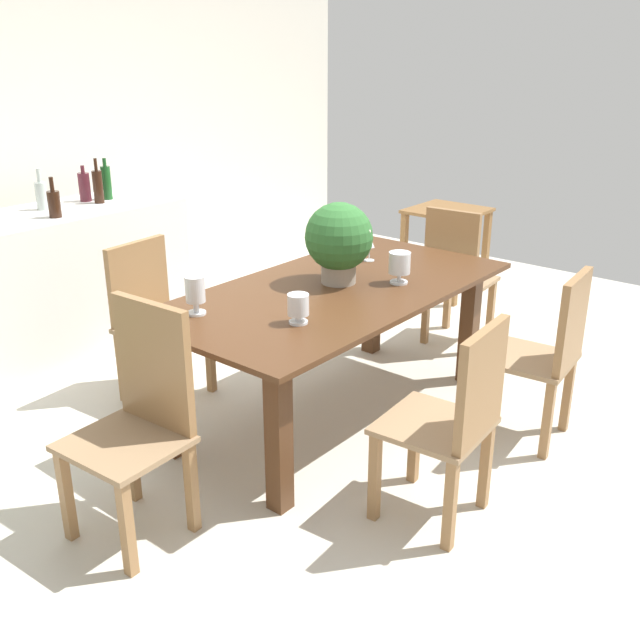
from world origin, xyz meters
name	(u,v)px	position (x,y,z in m)	size (l,w,h in m)	color
ground_plane	(323,408)	(0.00, 0.00, 0.00)	(7.04, 7.04, 0.00)	beige
back_wall	(48,144)	(0.00, 2.60, 1.30)	(6.40, 0.10, 2.60)	silver
dining_table	(336,309)	(0.00, -0.09, 0.64)	(2.05, 1.05, 0.76)	#4C2D19
chair_head_end	(141,410)	(-1.31, -0.08, 0.56)	(0.45, 0.49, 1.02)	olive
chair_far_left	(152,312)	(-0.47, 0.91, 0.52)	(0.50, 0.45, 0.93)	olive
chair_near_right	(546,350)	(0.47, -1.10, 0.52)	(0.46, 0.51, 0.94)	olive
chair_foot_end	(456,272)	(1.31, -0.10, 0.53)	(0.46, 0.44, 0.98)	olive
chair_near_left	(456,416)	(-0.45, -1.10, 0.52)	(0.47, 0.47, 0.94)	olive
flower_centerpiece	(339,240)	(0.08, -0.05, 1.01)	(0.37, 0.37, 0.44)	gray
crystal_vase_left	(298,306)	(-0.52, -0.28, 0.85)	(0.10, 0.10, 0.14)	silver
crystal_vase_center_near	(400,264)	(0.28, -0.31, 0.87)	(0.12, 0.12, 0.18)	silver
crystal_vase_right	(195,292)	(-0.75, 0.18, 0.88)	(0.10, 0.10, 0.19)	silver
wine_glass	(370,243)	(0.53, 0.07, 0.88)	(0.06, 0.06, 0.16)	silver
kitchen_counter	(71,281)	(-0.39, 1.89, 0.49)	(1.52, 0.68, 0.98)	silver
wine_bottle_tall	(98,186)	(-0.11, 1.87, 1.09)	(0.07, 0.07, 0.30)	black
wine_bottle_dark	(85,187)	(-0.13, 1.99, 1.08)	(0.08, 0.08, 0.24)	#511E28
wine_bottle_amber	(54,203)	(-0.53, 1.71, 1.07)	(0.08, 0.08, 0.25)	black
wine_bottle_clear	(41,195)	(-0.46, 1.97, 1.07)	(0.07, 0.07, 0.27)	#B2BFB7
wine_bottle_green	(106,182)	(0.01, 1.93, 1.10)	(0.07, 0.07, 0.28)	#194C1E
side_table	(446,230)	(2.29, 0.54, 0.54)	(0.58, 0.57, 0.71)	brown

